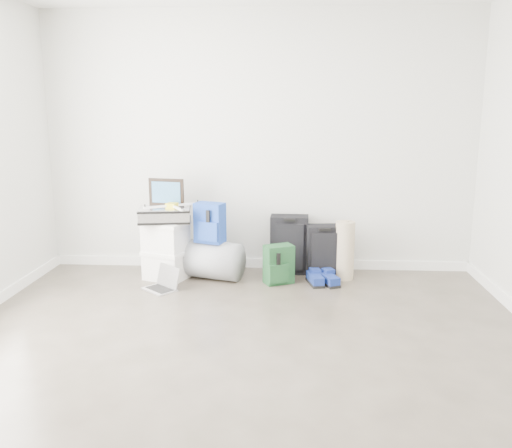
# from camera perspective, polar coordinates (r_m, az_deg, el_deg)

# --- Properties ---
(ground) EXTENTS (5.00, 5.00, 0.00)m
(ground) POSITION_cam_1_polar(r_m,az_deg,el_deg) (3.63, -2.04, -15.89)
(ground) COLOR #3D372C
(ground) RESTS_ON ground
(room_envelope) EXTENTS (4.52, 5.02, 2.71)m
(room_envelope) POSITION_cam_1_polar(r_m,az_deg,el_deg) (3.23, -2.25, 12.39)
(room_envelope) COLOR silver
(room_envelope) RESTS_ON ground
(boxes_stack) EXTENTS (0.51, 0.46, 0.59)m
(boxes_stack) POSITION_cam_1_polar(r_m,az_deg,el_deg) (5.56, -9.45, -2.73)
(boxes_stack) COLOR white
(boxes_stack) RESTS_ON ground
(briefcase) EXTENTS (0.55, 0.44, 0.14)m
(briefcase) POSITION_cam_1_polar(r_m,az_deg,el_deg) (5.48, -9.58, 0.97)
(briefcase) COLOR #B2B2B7
(briefcase) RESTS_ON boxes_stack
(painting) EXTENTS (0.37, 0.09, 0.28)m
(painting) POSITION_cam_1_polar(r_m,az_deg,el_deg) (5.54, -9.43, 3.31)
(painting) COLOR black
(painting) RESTS_ON briefcase
(drone) EXTENTS (0.50, 0.50, 0.05)m
(drone) POSITION_cam_1_polar(r_m,az_deg,el_deg) (5.43, -8.84, 1.93)
(drone) COLOR gold
(drone) RESTS_ON briefcase
(duffel_bag) EXTENTS (0.71, 0.55, 0.38)m
(duffel_bag) POSITION_cam_1_polar(r_m,az_deg,el_deg) (5.55, -4.78, -3.78)
(duffel_bag) COLOR gray
(duffel_bag) RESTS_ON ground
(blue_backpack) EXTENTS (0.33, 0.29, 0.40)m
(blue_backpack) POSITION_cam_1_polar(r_m,az_deg,el_deg) (5.42, -4.90, 0.05)
(blue_backpack) COLOR #184EA1
(blue_backpack) RESTS_ON duffel_bag
(large_suitcase) EXTENTS (0.40, 0.27, 0.61)m
(large_suitcase) POSITION_cam_1_polar(r_m,az_deg,el_deg) (5.70, 3.51, -2.15)
(large_suitcase) COLOR black
(large_suitcase) RESTS_ON ground
(green_backpack) EXTENTS (0.32, 0.30, 0.39)m
(green_backpack) POSITION_cam_1_polar(r_m,az_deg,el_deg) (5.37, 2.40, -4.35)
(green_backpack) COLOR #163E1E
(green_backpack) RESTS_ON ground
(carry_on) EXTENTS (0.36, 0.26, 0.54)m
(carry_on) POSITION_cam_1_polar(r_m,az_deg,el_deg) (5.60, 7.11, -2.86)
(carry_on) COLOR black
(carry_on) RESTS_ON ground
(shoes) EXTENTS (0.34, 0.32, 0.10)m
(shoes) POSITION_cam_1_polar(r_m,az_deg,el_deg) (5.41, 6.95, -5.82)
(shoes) COLOR black
(shoes) RESTS_ON ground
(rolled_rug) EXTENTS (0.19, 0.19, 0.59)m
(rolled_rug) POSITION_cam_1_polar(r_m,az_deg,el_deg) (5.56, 9.31, -2.75)
(rolled_rug) COLOR tan
(rolled_rug) RESTS_ON ground
(laptop) EXTENTS (0.38, 0.37, 0.22)m
(laptop) POSITION_cam_1_polar(r_m,az_deg,el_deg) (5.30, -9.75, -6.24)
(laptop) COLOR silver
(laptop) RESTS_ON ground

